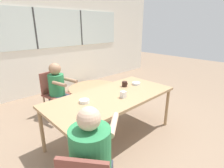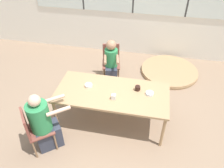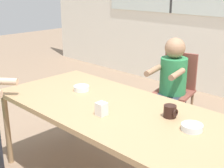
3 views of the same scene
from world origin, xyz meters
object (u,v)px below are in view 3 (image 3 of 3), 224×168
at_px(coffee_mug, 170,111).
at_px(chair_for_woman_green_shirt, 177,84).
at_px(milk_carton_small, 101,109).
at_px(bowl_cereal, 192,127).
at_px(bowl_white_shallow, 82,88).
at_px(person_woman_green_shirt, 171,90).

bearing_deg(coffee_mug, chair_for_woman_green_shirt, 120.79).
xyz_separation_m(milk_carton_small, bowl_cereal, (0.59, 0.24, -0.03)).
distance_m(chair_for_woman_green_shirt, bowl_white_shallow, 1.33).
xyz_separation_m(person_woman_green_shirt, coffee_mug, (0.70, -1.07, 0.28)).
height_order(coffee_mug, bowl_white_shallow, coffee_mug).
bearing_deg(coffee_mug, milk_carton_small, -140.05).
xyz_separation_m(coffee_mug, milk_carton_small, (-0.37, -0.31, 0.00)).
relative_size(chair_for_woman_green_shirt, bowl_white_shallow, 6.42).
bearing_deg(person_woman_green_shirt, chair_for_woman_green_shirt, -90.00).
relative_size(chair_for_woman_green_shirt, bowl_cereal, 6.28).
distance_m(chair_for_woman_green_shirt, person_woman_green_shirt, 0.17).
height_order(chair_for_woman_green_shirt, person_woman_green_shirt, person_woman_green_shirt).
height_order(milk_carton_small, bowl_cereal, milk_carton_small).
height_order(person_woman_green_shirt, bowl_white_shallow, person_woman_green_shirt).
bearing_deg(chair_for_woman_green_shirt, person_woman_green_shirt, 90.00).
relative_size(chair_for_woman_green_shirt, person_woman_green_shirt, 0.81).
xyz_separation_m(person_woman_green_shirt, bowl_white_shallow, (-0.18, -1.14, 0.25)).
height_order(person_woman_green_shirt, milk_carton_small, person_woman_green_shirt).
xyz_separation_m(coffee_mug, bowl_white_shallow, (-0.88, -0.07, -0.02)).
height_order(chair_for_woman_green_shirt, milk_carton_small, chair_for_woman_green_shirt).
bearing_deg(chair_for_woman_green_shirt, coffee_mug, 108.44).
relative_size(coffee_mug, bowl_cereal, 0.69).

